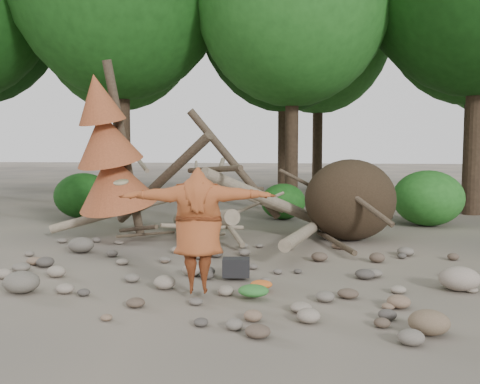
# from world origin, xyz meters

# --- Properties ---
(ground) EXTENTS (120.00, 120.00, 0.00)m
(ground) POSITION_xyz_m (0.00, 0.00, 0.00)
(ground) COLOR #514C44
(ground) RESTS_ON ground
(deadfall_pile) EXTENTS (8.55, 5.24, 3.30)m
(deadfall_pile) POSITION_xyz_m (2.02, 4.24, 0.95)
(deadfall_pile) COLOR #332619
(deadfall_pile) RESTS_ON ground
(dead_conifer) EXTENTS (2.06, 2.16, 4.35)m
(dead_conifer) POSITION_xyz_m (-3.12, 3.37, 2.11)
(dead_conifer) COLOR #4C3F30
(dead_conifer) RESTS_ON ground
(bush_left) EXTENTS (1.80, 1.80, 1.44)m
(bush_left) POSITION_xyz_m (-5.50, 7.20, 0.72)
(bush_left) COLOR #164813
(bush_left) RESTS_ON ground
(bush_mid) EXTENTS (1.40, 1.40, 1.12)m
(bush_mid) POSITION_xyz_m (0.80, 7.80, 0.56)
(bush_mid) COLOR #1E5C1A
(bush_mid) RESTS_ON ground
(bush_right) EXTENTS (2.00, 2.00, 1.60)m
(bush_right) POSITION_xyz_m (5.00, 7.00, 0.80)
(bush_right) COLOR #266D21
(bush_right) RESTS_ON ground
(frisbee_thrower) EXTENTS (2.72, 1.05, 1.91)m
(frisbee_thrower) POSITION_xyz_m (-0.05, -0.99, 1.04)
(frisbee_thrower) COLOR #944521
(frisbee_thrower) RESTS_ON ground
(backpack) EXTENTS (0.50, 0.36, 0.31)m
(backpack) POSITION_xyz_m (0.38, 0.13, 0.16)
(backpack) COLOR black
(backpack) RESTS_ON ground
(cloth_green) EXTENTS (0.47, 0.39, 0.17)m
(cloth_green) POSITION_xyz_m (0.80, -1.03, 0.09)
(cloth_green) COLOR #2D6D2B
(cloth_green) RESTS_ON ground
(cloth_orange) EXTENTS (0.35, 0.29, 0.13)m
(cloth_orange) POSITION_xyz_m (0.88, -0.56, 0.06)
(cloth_orange) COLOR #C25B21
(cloth_orange) RESTS_ON ground
(boulder_front_left) EXTENTS (0.57, 0.51, 0.34)m
(boulder_front_left) POSITION_xyz_m (-2.86, -1.13, 0.17)
(boulder_front_left) COLOR #645D53
(boulder_front_left) RESTS_ON ground
(boulder_front_right) EXTENTS (0.51, 0.45, 0.30)m
(boulder_front_right) POSITION_xyz_m (3.09, -2.22, 0.15)
(boulder_front_right) COLOR brown
(boulder_front_right) RESTS_ON ground
(boulder_mid_right) EXTENTS (0.64, 0.58, 0.38)m
(boulder_mid_right) POSITION_xyz_m (4.01, -0.09, 0.19)
(boulder_mid_right) COLOR gray
(boulder_mid_right) RESTS_ON ground
(boulder_mid_left) EXTENTS (0.56, 0.50, 0.33)m
(boulder_mid_left) POSITION_xyz_m (-3.27, 1.99, 0.17)
(boulder_mid_left) COLOR #625B52
(boulder_mid_left) RESTS_ON ground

